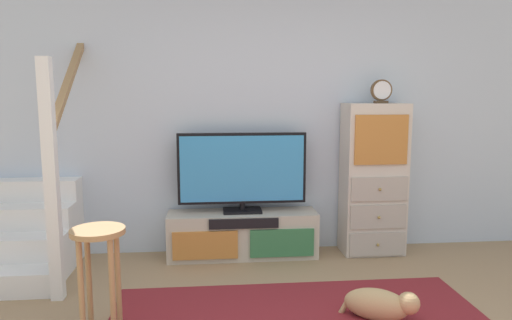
# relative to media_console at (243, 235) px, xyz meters

# --- Properties ---
(back_wall) EXTENTS (6.40, 0.12, 2.70)m
(back_wall) POSITION_rel_media_console_xyz_m (0.30, 0.27, 1.14)
(back_wall) COLOR silver
(back_wall) RESTS_ON ground_plane
(media_console) EXTENTS (1.40, 0.38, 0.43)m
(media_console) POSITION_rel_media_console_xyz_m (0.00, 0.00, 0.00)
(media_console) COLOR #BCB29E
(media_console) RESTS_ON ground_plane
(television) EXTENTS (1.20, 0.22, 0.75)m
(television) POSITION_rel_media_console_xyz_m (-0.00, 0.02, 0.61)
(television) COLOR black
(television) RESTS_ON media_console
(side_cabinet) EXTENTS (0.58, 0.38, 1.44)m
(side_cabinet) POSITION_rel_media_console_xyz_m (1.26, 0.01, 0.51)
(side_cabinet) COLOR beige
(side_cabinet) RESTS_ON ground_plane
(desk_clock) EXTENTS (0.20, 0.08, 0.22)m
(desk_clock) POSITION_rel_media_console_xyz_m (1.30, -0.00, 1.34)
(desk_clock) COLOR #4C3823
(desk_clock) RESTS_ON side_cabinet
(staircase) EXTENTS (1.00, 1.36, 2.20)m
(staircase) POSITION_rel_media_console_xyz_m (-1.94, 0.01, 0.16)
(staircase) COLOR white
(staircase) RESTS_ON ground_plane
(bar_stool_near) EXTENTS (0.34, 0.34, 0.71)m
(bar_stool_near) POSITION_rel_media_console_xyz_m (-1.00, -1.37, 0.31)
(bar_stool_near) COLOR #A37A4C
(bar_stool_near) RESTS_ON ground_plane
(dog) EXTENTS (0.50, 0.38, 0.23)m
(dog) POSITION_rel_media_console_xyz_m (0.85, -1.36, -0.10)
(dog) COLOR tan
(dog) RESTS_ON ground_plane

